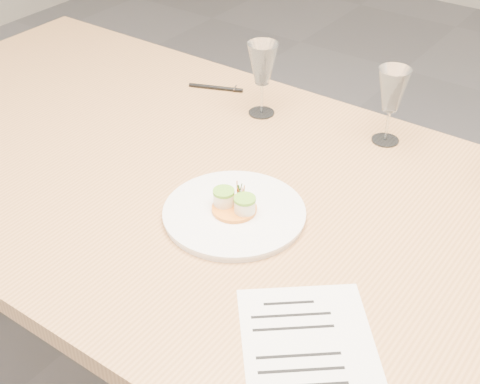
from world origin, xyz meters
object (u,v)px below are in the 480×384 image
Objects in this scene: dinner_plate at (234,212)px; recipe_sheet at (308,346)px; dining_table at (279,237)px; wine_glass_0 at (262,65)px; wine_glass_1 at (392,92)px; ballpoint_pen at (216,88)px.

dinner_plate reaches higher than recipe_sheet.
wine_glass_0 is at bearing 129.59° from dining_table.
wine_glass_1 is (0.05, 0.38, 0.20)m from dining_table.
recipe_sheet reaches higher than dining_table.
dining_table is 12.59× the size of wine_glass_0.
wine_glass_1 is (0.32, 0.06, -0.00)m from wine_glass_0.
wine_glass_0 is (0.18, -0.04, 0.13)m from ballpoint_pen.
recipe_sheet is 1.83× the size of wine_glass_0.
ballpoint_pen is (-0.38, 0.43, -0.01)m from dinner_plate.
dining_table is at bearing 90.01° from recipe_sheet.
wine_glass_1 is (0.12, 0.45, 0.12)m from dinner_plate.
wine_glass_0 is (-0.50, 0.60, 0.13)m from recipe_sheet.
dining_table is 8.25× the size of dinner_plate.
recipe_sheet is (0.30, -0.21, -0.01)m from dinner_plate.
wine_glass_0 is 0.32m from wine_glass_1.
wine_glass_1 is at bearing -19.86° from ballpoint_pen.
dinner_plate is at bearing -133.73° from dining_table.
wine_glass_1 is at bearing 75.40° from dinner_plate.
ballpoint_pen is 0.22m from wine_glass_0.
recipe_sheet is 1.86× the size of wine_glass_1.
recipe_sheet is 0.93m from ballpoint_pen.
wine_glass_1 reaches higher than recipe_sheet.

